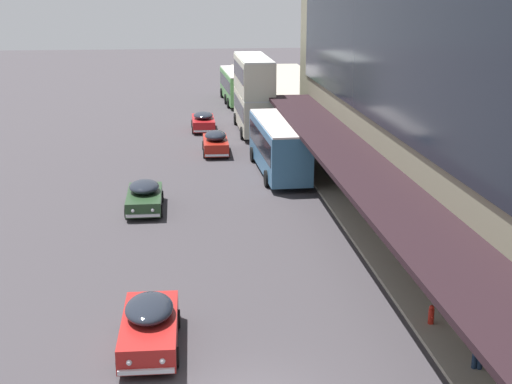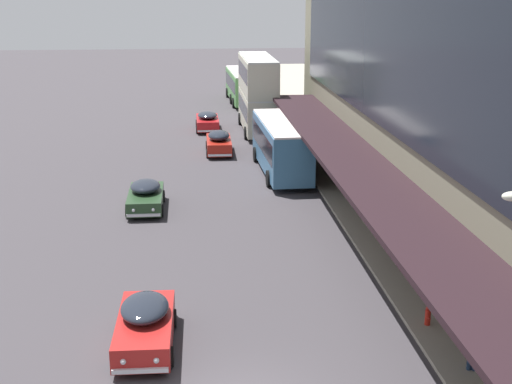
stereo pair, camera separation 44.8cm
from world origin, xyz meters
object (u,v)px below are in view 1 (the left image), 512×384
object	(u,v)px
sedan_lead_mid	(216,142)
sedan_far_back	(150,325)
sedan_trailing_near	(144,196)
fire_hydrant	(431,315)
pedestrian_at_kerb	(479,338)
transit_bus_kerbside_rear	(253,92)
sedan_second_near	(203,121)
transit_bus_kerbside_front	(237,85)
transit_bus_kerbside_far	(279,144)

from	to	relation	value
sedan_lead_mid	sedan_far_back	world-z (taller)	sedan_lead_mid
sedan_lead_mid	sedan_far_back	bearing A→B (deg)	-97.43
sedan_lead_mid	sedan_trailing_near	bearing A→B (deg)	-109.29
sedan_trailing_near	sedan_far_back	world-z (taller)	sedan_far_back
fire_hydrant	sedan_trailing_near	bearing A→B (deg)	125.20
pedestrian_at_kerb	sedan_lead_mid	bearing A→B (deg)	101.81
sedan_far_back	sedan_lead_mid	bearing A→B (deg)	82.57
sedan_trailing_near	transit_bus_kerbside_rear	bearing A→B (deg)	68.69
fire_hydrant	pedestrian_at_kerb	bearing A→B (deg)	-83.11
sedan_trailing_near	sedan_second_near	world-z (taller)	sedan_second_near
transit_bus_kerbside_front	pedestrian_at_kerb	bearing A→B (deg)	-86.81
pedestrian_at_kerb	transit_bus_kerbside_front	bearing A→B (deg)	93.19
sedan_lead_mid	sedan_far_back	size ratio (longest dim) A/B	0.97
transit_bus_kerbside_front	sedan_second_near	distance (m)	14.90
transit_bus_kerbside_rear	sedan_trailing_near	size ratio (longest dim) A/B	2.14
transit_bus_kerbside_rear	pedestrian_at_kerb	world-z (taller)	transit_bus_kerbside_rear
transit_bus_kerbside_rear	sedan_lead_mid	size ratio (longest dim) A/B	2.16
sedan_lead_mid	sedan_second_near	xyz separation A→B (m)	(-0.56, 8.62, -0.04)
sedan_second_near	pedestrian_at_kerb	world-z (taller)	pedestrian_at_kerb
sedan_trailing_near	pedestrian_at_kerb	bearing A→B (deg)	-58.82
transit_bus_kerbside_front	sedan_second_near	bearing A→B (deg)	-105.60
sedan_lead_mid	fire_hydrant	world-z (taller)	sedan_lead_mid
transit_bus_kerbside_far	sedan_far_back	size ratio (longest dim) A/B	2.16
transit_bus_kerbside_rear	sedan_lead_mid	distance (m)	8.78
transit_bus_kerbside_far	fire_hydrant	size ratio (longest dim) A/B	14.16
transit_bus_kerbside_front	pedestrian_at_kerb	world-z (taller)	transit_bus_kerbside_front
transit_bus_kerbside_rear	sedan_second_near	world-z (taller)	transit_bus_kerbside_rear
transit_bus_kerbside_rear	fire_hydrant	world-z (taller)	transit_bus_kerbside_rear
transit_bus_kerbside_rear	sedan_far_back	xyz separation A→B (m)	(-7.14, -35.60, -2.49)
transit_bus_kerbside_far	sedan_far_back	distance (m)	23.23
pedestrian_at_kerb	transit_bus_kerbside_rear	bearing A→B (deg)	94.35
sedan_second_near	sedan_trailing_near	bearing A→B (deg)	-100.34
transit_bus_kerbside_front	sedan_far_back	xyz separation A→B (m)	(-7.08, -50.86, -1.05)
sedan_far_back	transit_bus_kerbside_rear	bearing A→B (deg)	78.65
sedan_far_back	fire_hydrant	world-z (taller)	sedan_far_back
transit_bus_kerbside_far	pedestrian_at_kerb	size ratio (longest dim) A/B	5.34
fire_hydrant	sedan_second_near	bearing A→B (deg)	100.34
transit_bus_kerbside_front	transit_bus_kerbside_far	bearing A→B (deg)	-89.50
sedan_lead_mid	transit_bus_kerbside_front	bearing A→B (deg)	81.49
pedestrian_at_kerb	transit_bus_kerbside_far	bearing A→B (deg)	96.30
transit_bus_kerbside_front	sedan_far_back	size ratio (longest dim) A/B	2.36
transit_bus_kerbside_rear	sedan_lead_mid	xyz separation A→B (m)	(-3.50, -7.67, -2.46)
sedan_far_back	fire_hydrant	distance (m)	9.70
sedan_trailing_near	sedan_far_back	size ratio (longest dim) A/B	0.98
transit_bus_kerbside_far	sedan_lead_mid	xyz separation A→B (m)	(-3.68, 5.92, -1.10)
transit_bus_kerbside_front	transit_bus_kerbside_far	world-z (taller)	transit_bus_kerbside_far
transit_bus_kerbside_front	sedan_trailing_near	world-z (taller)	transit_bus_kerbside_front
pedestrian_at_kerb	fire_hydrant	xyz separation A→B (m)	(-0.37, 3.09, -0.69)
transit_bus_kerbside_front	sedan_second_near	world-z (taller)	transit_bus_kerbside_front
transit_bus_kerbside_front	transit_bus_kerbside_far	size ratio (longest dim) A/B	1.09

